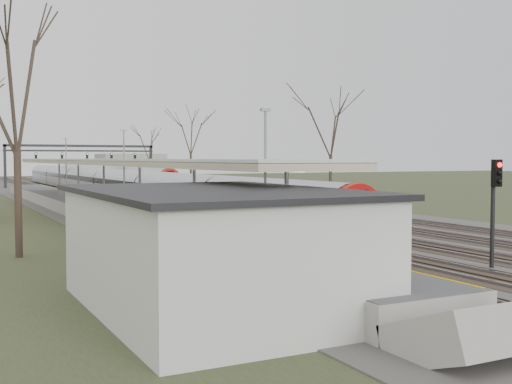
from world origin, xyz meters
TOP-DOWN VIEW (x-y plane):
  - track_bed at (0.26, 55.00)m, footprint 24.00×160.00m
  - platform at (-9.05, 37.50)m, footprint 3.50×69.00m
  - canopy at (-9.05, 32.99)m, footprint 4.10×50.00m
  - station_building at (-12.50, 8.00)m, footprint 6.00×9.00m
  - signal_gantry at (0.29, 84.99)m, footprint 21.00×0.59m
  - tree_west_near at (-16.00, 20.00)m, footprint 5.00×5.00m
  - tree_east_far at (14.00, 42.00)m, footprint 5.00×5.00m
  - train_near at (-2.50, 59.91)m, footprint 2.62×90.21m
  - train_far at (4.50, 89.34)m, footprint 2.62×60.21m
  - passenger at (-7.87, 9.85)m, footprint 0.47×0.62m
  - signal_post at (-0.75, 9.12)m, footprint 0.35×0.45m

SIDE VIEW (x-z plane):
  - track_bed at x=0.26m, z-range -0.05..0.17m
  - platform at x=-9.05m, z-range 0.00..1.00m
  - train_near at x=-2.50m, z-range -0.05..3.00m
  - train_far at x=4.50m, z-range -0.05..3.00m
  - station_building at x=-12.50m, z-range 0.00..3.20m
  - passenger at x=-7.87m, z-range 1.00..2.54m
  - signal_post at x=-0.75m, z-range 0.67..4.77m
  - canopy at x=-9.05m, z-range 2.37..5.48m
  - signal_gantry at x=0.29m, z-range 1.87..7.95m
  - tree_west_near at x=-16.00m, z-range 2.14..12.44m
  - tree_east_far at x=14.00m, z-range 2.14..12.44m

